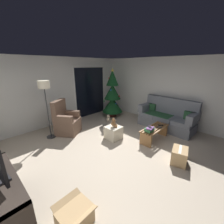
% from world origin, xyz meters
% --- Properties ---
extents(ground_plane, '(7.00, 7.00, 0.00)m').
position_xyz_m(ground_plane, '(0.00, 0.00, 0.00)').
color(ground_plane, '#B2A38E').
extents(wall_back, '(5.72, 0.12, 2.50)m').
position_xyz_m(wall_back, '(0.00, 3.06, 1.25)').
color(wall_back, silver).
rests_on(wall_back, ground).
extents(wall_right, '(0.12, 6.00, 2.50)m').
position_xyz_m(wall_right, '(2.86, 0.00, 1.25)').
color(wall_right, silver).
rests_on(wall_right, ground).
extents(patio_door_frame, '(1.60, 0.02, 2.20)m').
position_xyz_m(patio_door_frame, '(1.35, 2.99, 1.10)').
color(patio_door_frame, silver).
rests_on(patio_door_frame, ground).
extents(patio_door_glass, '(1.50, 0.02, 2.10)m').
position_xyz_m(patio_door_glass, '(1.35, 2.97, 1.05)').
color(patio_door_glass, black).
rests_on(patio_door_glass, ground).
extents(couch, '(0.85, 1.97, 1.08)m').
position_xyz_m(couch, '(2.32, -0.20, 0.40)').
color(couch, slate).
rests_on(couch, ground).
extents(coffee_table, '(1.10, 0.40, 0.40)m').
position_xyz_m(coffee_table, '(1.19, -0.34, 0.27)').
color(coffee_table, olive).
rests_on(coffee_table, ground).
extents(remote_white, '(0.16, 0.08, 0.02)m').
position_xyz_m(remote_white, '(1.13, -0.32, 0.42)').
color(remote_white, silver).
rests_on(remote_white, coffee_table).
extents(remote_graphite, '(0.08, 0.16, 0.02)m').
position_xyz_m(remote_graphite, '(1.29, -0.42, 0.42)').
color(remote_graphite, '#333338').
rests_on(remote_graphite, coffee_table).
extents(remote_black, '(0.12, 0.15, 0.02)m').
position_xyz_m(remote_black, '(1.46, -0.38, 0.42)').
color(remote_black, black).
rests_on(remote_black, coffee_table).
extents(remote_silver, '(0.16, 0.07, 0.02)m').
position_xyz_m(remote_silver, '(1.04, -0.39, 0.42)').
color(remote_silver, '#ADADB2').
rests_on(remote_silver, coffee_table).
extents(book_stack, '(0.26, 0.23, 0.14)m').
position_xyz_m(book_stack, '(0.82, -0.36, 0.48)').
color(book_stack, '#337042').
rests_on(book_stack, coffee_table).
extents(cell_phone, '(0.14, 0.16, 0.01)m').
position_xyz_m(cell_phone, '(0.82, -0.38, 0.55)').
color(cell_phone, black).
rests_on(cell_phone, book_stack).
extents(christmas_tree, '(0.90, 0.90, 2.08)m').
position_xyz_m(christmas_tree, '(1.85, 2.08, 0.92)').
color(christmas_tree, '#4C1E19').
rests_on(christmas_tree, ground).
extents(armchair, '(0.95, 0.95, 1.13)m').
position_xyz_m(armchair, '(-0.43, 2.02, 0.40)').
color(armchair, brown).
rests_on(armchair, ground).
extents(floor_lamp, '(0.32, 0.32, 1.78)m').
position_xyz_m(floor_lamp, '(-0.95, 2.11, 1.51)').
color(floor_lamp, '#2D2D30').
rests_on(floor_lamp, ground).
extents(media_shelf, '(0.40, 1.40, 0.71)m').
position_xyz_m(media_shelf, '(-2.53, 0.01, 0.34)').
color(media_shelf, black).
rests_on(media_shelf, ground).
extents(ottoman, '(0.44, 0.44, 0.39)m').
position_xyz_m(ottoman, '(0.39, 0.62, 0.20)').
color(ottoman, beige).
rests_on(ottoman, ground).
extents(teddy_bear_chestnut, '(0.21, 0.22, 0.29)m').
position_xyz_m(teddy_bear_chestnut, '(0.40, 0.62, 0.51)').
color(teddy_bear_chestnut, brown).
rests_on(teddy_bear_chestnut, ottoman).
extents(teddy_bear_cream_by_tree, '(0.20, 0.19, 0.29)m').
position_xyz_m(teddy_bear_cream_by_tree, '(1.26, 1.75, 0.12)').
color(teddy_bear_cream_by_tree, beige).
rests_on(teddy_bear_cream_by_tree, ground).
extents(cardboard_box_open_near_shelf, '(0.48, 0.51, 0.37)m').
position_xyz_m(cardboard_box_open_near_shelf, '(-1.87, -0.78, 0.16)').
color(cardboard_box_open_near_shelf, tan).
rests_on(cardboard_box_open_near_shelf, ground).
extents(cardboard_box_taped_mid_floor, '(0.52, 0.43, 0.35)m').
position_xyz_m(cardboard_box_taped_mid_floor, '(0.61, -1.30, 0.18)').
color(cardboard_box_taped_mid_floor, tan).
rests_on(cardboard_box_taped_mid_floor, ground).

